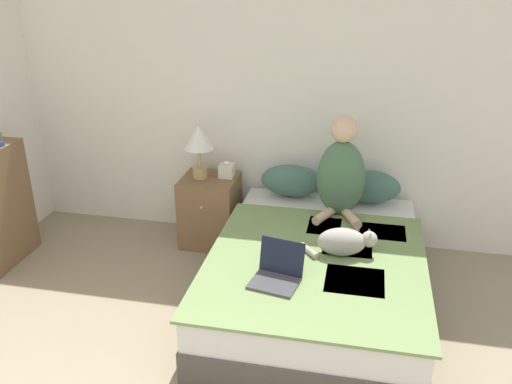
% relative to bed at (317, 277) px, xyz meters
% --- Properties ---
extents(wall_back, '(5.65, 0.05, 2.55)m').
position_rel_bed_xyz_m(wall_back, '(-0.40, 1.07, 1.04)').
color(wall_back, white).
rests_on(wall_back, ground_plane).
extents(bed, '(1.44, 2.00, 0.47)m').
position_rel_bed_xyz_m(bed, '(0.00, 0.00, 0.00)').
color(bed, '#4C4742').
rests_on(bed, ground_plane).
extents(pillow_near, '(0.51, 0.25, 0.27)m').
position_rel_bed_xyz_m(pillow_near, '(-0.32, 0.85, 0.37)').
color(pillow_near, '#42665B').
rests_on(pillow_near, bed).
extents(pillow_far, '(0.51, 0.25, 0.27)m').
position_rel_bed_xyz_m(pillow_far, '(0.31, 0.85, 0.37)').
color(pillow_far, '#42665B').
rests_on(pillow_far, bed).
extents(person_sitting, '(0.37, 0.36, 0.79)m').
position_rel_bed_xyz_m(person_sitting, '(0.10, 0.57, 0.59)').
color(person_sitting, '#476B4C').
rests_on(person_sitting, bed).
extents(cat_tabby, '(0.52, 0.24, 0.19)m').
position_rel_bed_xyz_m(cat_tabby, '(0.17, -0.05, 0.34)').
color(cat_tabby, '#A8A399').
rests_on(cat_tabby, bed).
extents(laptop_open, '(0.33, 0.32, 0.24)m').
position_rel_bed_xyz_m(laptop_open, '(-0.21, -0.47, 0.29)').
color(laptop_open, '#424247').
rests_on(laptop_open, bed).
extents(nightstand, '(0.47, 0.47, 0.60)m').
position_rel_bed_xyz_m(nightstand, '(-1.01, 0.78, 0.07)').
color(nightstand, brown).
rests_on(nightstand, ground_plane).
extents(table_lamp, '(0.25, 0.25, 0.46)m').
position_rel_bed_xyz_m(table_lamp, '(-1.09, 0.78, 0.69)').
color(table_lamp, tan).
rests_on(table_lamp, nightstand).
extents(tissue_box, '(0.12, 0.12, 0.14)m').
position_rel_bed_xyz_m(tissue_box, '(-0.87, 0.84, 0.43)').
color(tissue_box, beige).
rests_on(tissue_box, nightstand).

